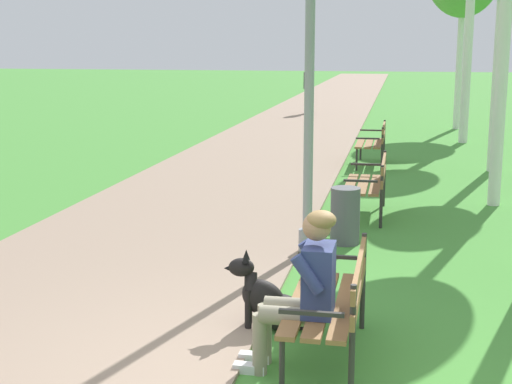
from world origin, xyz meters
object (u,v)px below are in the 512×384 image
object	(u,v)px
park_bench_near	(335,297)
lamp_post_near	(310,53)
person_seated_on_near_bench	(304,285)
dog_black	(269,301)
park_bench_far	(374,140)
litter_bin	(345,216)
pedestrian_distant	(308,90)
park_bench_mid	(370,181)

from	to	relation	value
park_bench_near	lamp_post_near	bearing A→B (deg)	101.32
person_seated_on_near_bench	dog_black	distance (m)	0.96
park_bench_far	lamp_post_near	size ratio (longest dim) A/B	0.33
park_bench_near	dog_black	xyz separation A→B (m)	(-0.60, 0.50, -0.25)
litter_bin	pedestrian_distant	world-z (taller)	pedestrian_distant
park_bench_far	litter_bin	xyz separation A→B (m)	(-0.11, -6.04, -0.16)
park_bench_mid	litter_bin	xyz separation A→B (m)	(-0.23, -1.56, -0.16)
park_bench_near	pedestrian_distant	xyz separation A→B (m)	(-2.71, 19.92, 0.33)
person_seated_on_near_bench	lamp_post_near	xyz separation A→B (m)	(-0.37, 3.14, 1.64)
park_bench_mid	pedestrian_distant	distance (m)	15.18
park_bench_near	person_seated_on_near_bench	distance (m)	0.37
park_bench_mid	pedestrian_distant	bearing A→B (deg)	100.47
person_seated_on_near_bench	lamp_post_near	size ratio (longest dim) A/B	0.28
lamp_post_near	pedestrian_distant	bearing A→B (deg)	97.13
park_bench_near	park_bench_mid	bearing A→B (deg)	89.44
lamp_post_near	person_seated_on_near_bench	bearing A→B (deg)	-83.30
park_bench_mid	dog_black	size ratio (longest dim) A/B	1.81
park_bench_far	litter_bin	size ratio (longest dim) A/B	2.14
park_bench_near	person_seated_on_near_bench	bearing A→B (deg)	-128.20
litter_bin	pedestrian_distant	xyz separation A→B (m)	(-2.53, 16.48, 0.49)
park_bench_near	lamp_post_near	size ratio (longest dim) A/B	0.33
park_bench_far	dog_black	bearing A→B (deg)	-93.40
park_bench_mid	park_bench_near	bearing A→B (deg)	-90.56
person_seated_on_near_bench	litter_bin	bearing A→B (deg)	89.59
park_bench_near	pedestrian_distant	size ratio (longest dim) A/B	0.91
park_bench_near	park_bench_mid	xyz separation A→B (m)	(0.05, 5.00, 0.00)
park_bench_mid	park_bench_far	size ratio (longest dim) A/B	1.00
park_bench_mid	lamp_post_near	distance (m)	2.86
lamp_post_near	park_bench_near	bearing A→B (deg)	-78.68
park_bench_mid	park_bench_far	xyz separation A→B (m)	(-0.12, 4.48, 0.00)
person_seated_on_near_bench	pedestrian_distant	world-z (taller)	pedestrian_distant
park_bench_near	lamp_post_near	world-z (taller)	lamp_post_near
park_bench_near	park_bench_far	bearing A→B (deg)	90.42
park_bench_near	litter_bin	world-z (taller)	park_bench_near
dog_black	park_bench_mid	bearing A→B (deg)	81.76
dog_black	park_bench_near	bearing A→B (deg)	-39.54
pedestrian_distant	litter_bin	bearing A→B (deg)	-81.28
park_bench_mid	pedestrian_distant	world-z (taller)	pedestrian_distant
park_bench_mid	park_bench_far	world-z (taller)	same
pedestrian_distant	person_seated_on_near_bench	bearing A→B (deg)	-82.94
park_bench_far	dog_black	world-z (taller)	park_bench_far
park_bench_mid	person_seated_on_near_bench	world-z (taller)	person_seated_on_near_bench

